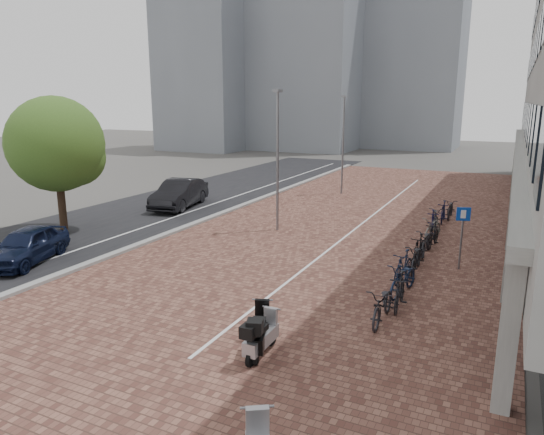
{
  "coord_description": "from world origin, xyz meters",
  "views": [
    {
      "loc": [
        8.54,
        -11.66,
        5.9
      ],
      "look_at": [
        0.0,
        6.0,
        1.3
      ],
      "focal_mm": 32.88,
      "sensor_mm": 36.0,
      "label": 1
    }
  ],
  "objects_px": {
    "scooter_front": "(261,336)",
    "parking_sign": "(462,229)",
    "scooter_mid": "(259,330)",
    "car_dark": "(179,194)",
    "car_navy": "(26,245)"
  },
  "relations": [
    {
      "from": "car_dark",
      "to": "parking_sign",
      "type": "relative_size",
      "value": 2.09
    },
    {
      "from": "car_dark",
      "to": "scooter_mid",
      "type": "relative_size",
      "value": 2.88
    },
    {
      "from": "car_navy",
      "to": "scooter_front",
      "type": "relative_size",
      "value": 2.57
    },
    {
      "from": "scooter_mid",
      "to": "scooter_front",
      "type": "bearing_deg",
      "value": -68.38
    },
    {
      "from": "car_navy",
      "to": "car_dark",
      "type": "height_order",
      "value": "car_dark"
    },
    {
      "from": "scooter_front",
      "to": "parking_sign",
      "type": "height_order",
      "value": "parking_sign"
    },
    {
      "from": "car_dark",
      "to": "scooter_front",
      "type": "distance_m",
      "value": 17.68
    },
    {
      "from": "scooter_front",
      "to": "parking_sign",
      "type": "distance_m",
      "value": 9.37
    },
    {
      "from": "scooter_front",
      "to": "parking_sign",
      "type": "xyz_separation_m",
      "value": [
        3.56,
        8.61,
        1.0
      ]
    },
    {
      "from": "car_navy",
      "to": "scooter_front",
      "type": "bearing_deg",
      "value": -30.75
    },
    {
      "from": "car_navy",
      "to": "car_dark",
      "type": "distance_m",
      "value": 10.66
    },
    {
      "from": "scooter_front",
      "to": "car_dark",
      "type": "bearing_deg",
      "value": 131.89
    },
    {
      "from": "scooter_front",
      "to": "scooter_mid",
      "type": "height_order",
      "value": "scooter_mid"
    },
    {
      "from": "car_navy",
      "to": "car_dark",
      "type": "bearing_deg",
      "value": 76.18
    },
    {
      "from": "car_dark",
      "to": "scooter_mid",
      "type": "bearing_deg",
      "value": -59.63
    }
  ]
}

